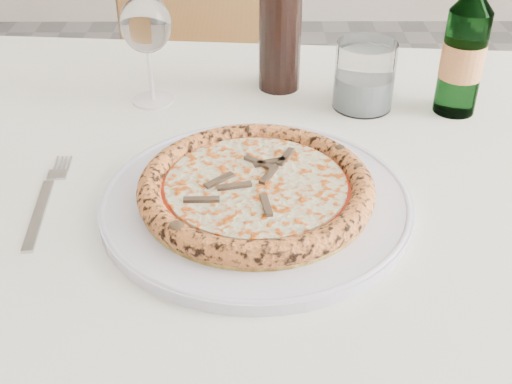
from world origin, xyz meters
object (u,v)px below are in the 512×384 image
pizza (256,188)px  wine_glass (146,27)px  tumbler (364,80)px  chair_far (207,84)px  wine_bottle (280,17)px  beer_bottle (464,51)px  dining_table (256,217)px  plate (256,200)px

pizza → wine_glass: wine_glass is taller
wine_glass → tumbler: (0.32, -0.02, -0.07)m
chair_far → wine_bottle: 0.63m
wine_glass → chair_far: bearing=85.8°
pizza → beer_bottle: (0.30, 0.25, 0.07)m
dining_table → tumbler: tumbler is taller
tumbler → wine_bottle: size_ratio=0.37×
chair_far → dining_table: bearing=-81.1°
chair_far → wine_glass: bearing=-94.2°
pizza → beer_bottle: 0.39m
dining_table → tumbler: (0.16, 0.16, 0.13)m
chair_far → wine_glass: 0.65m
tumbler → wine_bottle: wine_bottle is taller
dining_table → wine_glass: 0.32m
wine_glass → wine_bottle: 0.20m
plate → wine_bottle: 0.35m
wine_bottle → wine_glass: bearing=-165.1°
plate → pizza: 0.02m
plate → pizza: (-0.00, -0.00, 0.02)m
beer_bottle → dining_table: bearing=-153.7°
chair_far → plate: chair_far is taller
chair_far → pizza: chair_far is taller
dining_table → pizza: 0.15m
pizza → wine_glass: 0.33m
dining_table → chair_far: (-0.12, 0.74, -0.13)m
wine_bottle → beer_bottle: bearing=-18.2°
tumbler → beer_bottle: size_ratio=0.42×
dining_table → plate: size_ratio=4.10×
tumbler → plate: bearing=-121.6°
tumbler → wine_bottle: bearing=150.5°
wine_glass → beer_bottle: 0.45m
wine_glass → tumbler: bearing=-3.2°
dining_table → chair_far: chair_far is taller
plate → beer_bottle: bearing=39.8°
plate → wine_glass: size_ratio=2.20×
wine_glass → dining_table: bearing=-48.9°
dining_table → wine_bottle: (0.04, 0.23, 0.20)m
pizza → dining_table: bearing=90.0°
wine_glass → pizza: bearing=-60.7°
dining_table → tumbler: size_ratio=14.93×
beer_bottle → wine_bottle: bearing=161.8°
wine_glass → plate: bearing=-60.7°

